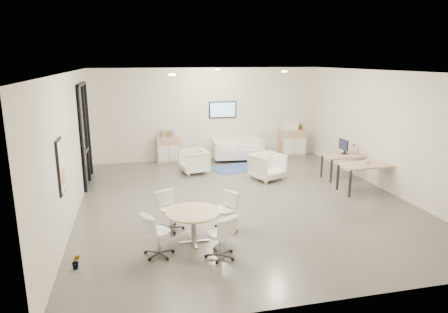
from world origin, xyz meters
The scene contains 21 objects.
room_shell centered at (0.00, 0.00, 1.60)m, with size 9.60×10.60×4.80m.
glass_door centered at (-3.95, 2.51, 1.50)m, with size 0.09×1.90×2.85m.
artwork centered at (-3.97, -1.60, 1.55)m, with size 0.05×0.54×1.04m.
wall_tv centered at (0.50, 4.46, 1.75)m, with size 0.98×0.06×0.58m.
ceiling_spots centered at (-0.20, 0.83, 3.18)m, with size 3.14×4.14×0.03m.
sideboard_left centered at (-1.47, 4.27, 0.45)m, with size 0.80×0.42×0.90m.
sideboard_right centered at (3.09, 4.24, 0.48)m, with size 0.97×0.47×0.97m.
books centered at (-1.51, 4.27, 1.01)m, with size 0.47×0.14×0.22m.
printer centered at (3.00, 4.24, 1.11)m, with size 0.45×0.38×0.32m.
loveseat centered at (0.95, 4.06, 0.36)m, with size 1.82×1.00×0.66m.
blue_rug centered at (0.60, 2.97, 0.01)m, with size 1.56×1.04×0.01m, color #2E468D.
armchair_left centered at (-0.81, 2.77, 0.40)m, with size 0.79×0.74×0.81m, color silver.
armchair_right centered at (1.19, 1.57, 0.43)m, with size 0.84×0.78×0.86m, color silver.
desk_rear centered at (3.52, 1.14, 0.65)m, with size 1.40×0.71×0.72m.
desk_front centered at (3.43, -0.10, 0.69)m, with size 1.49×0.76×0.77m.
monitor centered at (3.48, 1.29, 0.96)m, with size 0.20×0.50×0.44m.
round_table centered at (-1.59, -2.11, 0.56)m, with size 1.06×1.06×0.64m.
meeting_chairs centered at (-1.59, -2.11, 0.41)m, with size 2.18×2.18×0.82m.
plant_cabinet centered at (3.41, 4.24, 1.07)m, with size 0.25×0.27×0.21m, color #3F7F3F.
plant_floor centered at (-3.70, -2.65, 0.06)m, with size 0.15×0.27×0.12m, color #3F7F3F.
cup centered at (3.45, -0.02, 0.84)m, with size 0.14×0.11×0.14m, color white.
Camera 1 is at (-2.64, -9.23, 3.49)m, focal length 32.00 mm.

